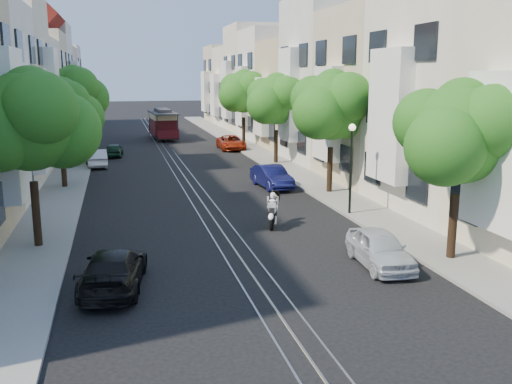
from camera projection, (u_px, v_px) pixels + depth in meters
ground at (168, 153)px, 48.08m from camera, size 200.00×200.00×0.00m
sidewalk_east at (252, 150)px, 49.75m from camera, size 2.50×80.00×0.12m
sidewalk_west at (79, 155)px, 46.39m from camera, size 2.50×80.00×0.12m
rail_left at (162, 153)px, 47.95m from camera, size 0.06×80.00×0.02m
rail_slot at (168, 153)px, 48.08m from camera, size 0.06×80.00×0.02m
rail_right at (175, 153)px, 48.21m from camera, size 0.06×80.00×0.02m
lane_line at (168, 153)px, 48.08m from camera, size 0.08×80.00×0.01m
townhouses_east at (303, 90)px, 49.71m from camera, size 7.75×72.00×12.00m
townhouses_west at (12, 93)px, 44.22m from camera, size 7.75×72.00×11.76m
tree_e_a at (461, 137)px, 19.35m from camera, size 4.72×3.87×6.27m
tree_e_b at (333, 108)px, 30.71m from camera, size 4.93×4.08×6.68m
tree_e_c at (277, 101)px, 41.20m from camera, size 4.84×3.99×6.52m
tree_e_d at (244, 93)px, 51.61m from camera, size 5.01×4.16×6.85m
tree_w_a at (31, 123)px, 20.71m from camera, size 4.93×4.08×6.68m
tree_w_b at (61, 112)px, 32.19m from camera, size 4.72×3.87×6.27m
tree_w_c at (73, 94)px, 42.53m from camera, size 5.13×4.28×7.09m
tree_w_d at (82, 95)px, 53.09m from camera, size 4.84×3.99×6.52m
lamp_east at (351, 155)px, 26.13m from camera, size 0.32×0.32×4.16m
lamp_west at (85, 127)px, 40.34m from camera, size 0.32×0.32×4.16m
sportbike_rider at (273, 207)px, 24.54m from camera, size 1.01×1.84×1.56m
cable_car at (163, 123)px, 58.26m from camera, size 2.67×7.40×2.80m
parked_car_e_near at (380, 249)px, 19.50m from camera, size 1.71×3.77×1.26m
parked_car_e_mid at (272, 177)px, 33.11m from camera, size 1.79×4.07×1.30m
parked_car_e_far at (231, 143)px, 50.06m from camera, size 2.11×4.51×1.25m
parked_car_w_near at (114, 269)px, 17.42m from camera, size 2.34×4.53×1.26m
parked_car_w_mid at (97, 158)px, 40.68m from camera, size 1.58×3.88×1.25m
parked_car_w_far at (114, 150)px, 45.74m from camera, size 1.50×3.25×1.08m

